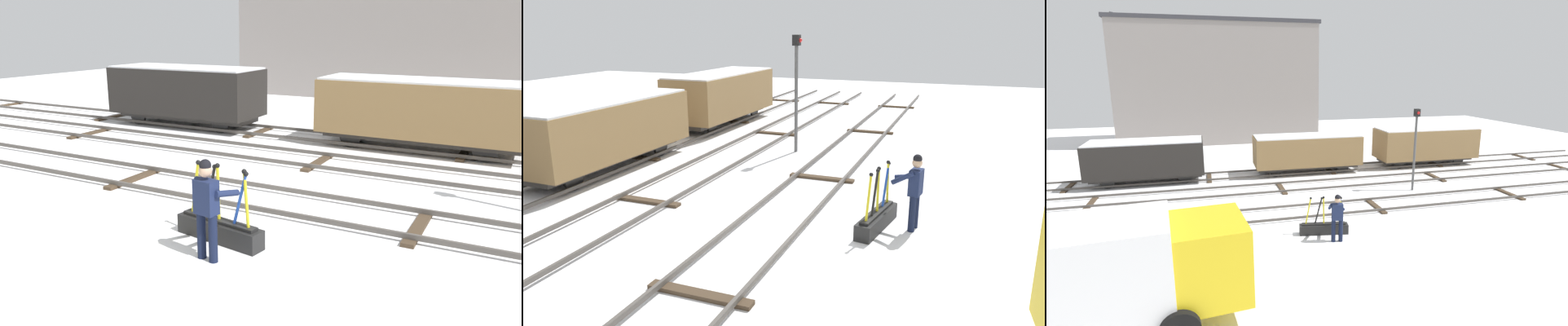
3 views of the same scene
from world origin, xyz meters
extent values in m
plane|color=white|center=(0.00, 0.00, 0.00)|extent=(60.00, 60.00, 0.00)
cube|color=#4C4742|center=(0.00, -0.72, 0.13)|extent=(44.00, 0.07, 0.10)
cube|color=#4C4742|center=(0.00, 0.72, 0.13)|extent=(44.00, 0.07, 0.10)
cube|color=#423323|center=(-3.52, 0.00, 0.04)|extent=(0.24, 1.94, 0.08)
cube|color=#423323|center=(3.52, 0.00, 0.04)|extent=(0.24, 1.94, 0.08)
cube|color=#423323|center=(10.56, 0.00, 0.04)|extent=(0.24, 1.94, 0.08)
cube|color=#4C4742|center=(0.00, 2.92, 0.13)|extent=(44.00, 0.07, 0.10)
cube|color=#4C4742|center=(0.00, 4.36, 0.13)|extent=(44.00, 0.07, 0.10)
cube|color=#423323|center=(-8.80, 3.64, 0.04)|extent=(0.24, 1.94, 0.08)
cube|color=#423323|center=(0.00, 3.64, 0.04)|extent=(0.24, 1.94, 0.08)
cube|color=#423323|center=(8.80, 3.64, 0.04)|extent=(0.24, 1.94, 0.08)
cube|color=#423323|center=(17.60, 3.64, 0.04)|extent=(0.24, 1.94, 0.08)
cube|color=#4C4742|center=(0.00, 5.95, 0.13)|extent=(44.00, 0.07, 0.10)
cube|color=#4C4742|center=(0.00, 7.39, 0.13)|extent=(44.00, 0.07, 0.10)
cube|color=#423323|center=(-10.56, 6.67, 0.04)|extent=(0.24, 1.94, 0.08)
cube|color=#423323|center=(-3.52, 6.67, 0.04)|extent=(0.24, 1.94, 0.08)
cube|color=#423323|center=(3.52, 6.67, 0.04)|extent=(0.24, 1.94, 0.08)
cube|color=#423323|center=(10.56, 6.67, 0.04)|extent=(0.24, 1.94, 0.08)
cube|color=#423323|center=(17.60, 6.67, 0.04)|extent=(0.24, 1.94, 0.08)
cube|color=black|center=(0.44, -2.22, 0.18)|extent=(1.83, 0.65, 0.36)
cube|color=black|center=(0.44, -2.22, 0.39)|extent=(1.63, 0.46, 0.06)
cylinder|color=yellow|center=(-0.14, -2.12, 0.88)|extent=(0.25, 0.10, 1.04)
sphere|color=black|center=(-0.04, -2.14, 1.39)|extent=(0.09, 0.09, 0.09)
cylinder|color=black|center=(0.23, -2.18, 0.87)|extent=(0.31, 0.11, 1.03)
sphere|color=black|center=(0.35, -2.20, 1.38)|extent=(0.09, 0.09, 0.09)
cylinder|color=yellow|center=(0.43, -2.22, 0.88)|extent=(0.08, 0.07, 1.05)
sphere|color=black|center=(0.42, -2.21, 1.41)|extent=(0.09, 0.09, 0.09)
cylinder|color=#1E47B7|center=(0.91, -2.30, 0.86)|extent=(0.35, 0.11, 1.02)
sphere|color=black|center=(1.05, -2.32, 1.37)|extent=(0.09, 0.09, 0.09)
cylinder|color=yellow|center=(1.06, -2.32, 0.88)|extent=(0.15, 0.08, 1.05)
sphere|color=black|center=(1.01, -2.31, 1.41)|extent=(0.09, 0.09, 0.09)
cylinder|color=#111831|center=(0.56, -2.96, 0.41)|extent=(0.15, 0.15, 0.82)
cylinder|color=#111831|center=(0.82, -3.01, 0.41)|extent=(0.15, 0.15, 0.82)
cube|color=#192347|center=(0.69, -2.99, 1.10)|extent=(0.41, 0.30, 0.58)
sphere|color=tan|center=(0.69, -2.99, 1.54)|extent=(0.22, 0.22, 0.22)
sphere|color=black|center=(0.69, -2.99, 1.63)|extent=(0.20, 0.20, 0.20)
cylinder|color=#192347|center=(0.52, -2.72, 1.22)|extent=(0.19, 0.53, 0.38)
cylinder|color=#192347|center=(0.94, -2.76, 1.14)|extent=(0.20, 0.57, 0.22)
cube|color=gold|center=(-3.77, -6.15, 1.50)|extent=(2.11, 2.28, 1.90)
cube|color=black|center=(-2.87, -6.05, 1.83)|extent=(0.22, 1.78, 0.76)
cube|color=silver|center=(-6.86, -6.47, 1.63)|extent=(4.89, 2.67, 2.15)
cylinder|color=black|center=(-4.61, -5.11, 0.45)|extent=(0.92, 0.34, 0.90)
cylinder|color=#4C4C4C|center=(6.36, 1.83, 1.86)|extent=(0.12, 0.12, 3.73)
cube|color=black|center=(6.36, 1.83, 3.91)|extent=(0.24, 0.24, 0.36)
sphere|color=red|center=(6.36, 1.70, 3.91)|extent=(0.14, 0.14, 0.14)
cube|color=gray|center=(-2.19, 19.77, 4.77)|extent=(15.92, 6.14, 9.55)
cube|color=#38383D|center=(-2.19, 19.77, 9.70)|extent=(16.23, 6.26, 0.30)
cube|color=#2D2B28|center=(-6.69, 6.67, 0.40)|extent=(5.58, 1.43, 0.20)
cube|color=black|center=(-6.69, 6.67, 1.36)|extent=(5.88, 2.35, 1.72)
cube|color=white|center=(-6.69, 6.67, 2.25)|extent=(5.76, 2.26, 0.06)
cylinder|color=black|center=(-8.58, 6.03, 0.35)|extent=(0.70, 0.11, 0.70)
cylinder|color=black|center=(-8.60, 7.28, 0.35)|extent=(0.70, 0.11, 0.70)
cylinder|color=black|center=(-4.78, 6.07, 0.35)|extent=(0.70, 0.11, 0.70)
cylinder|color=black|center=(-4.79, 7.32, 0.35)|extent=(0.70, 0.11, 0.70)
cube|color=#2D2B28|center=(9.92, 6.67, 0.40)|extent=(6.01, 1.47, 0.20)
cube|color=olive|center=(9.92, 6.67, 1.40)|extent=(6.34, 2.39, 1.80)
cube|color=white|center=(9.92, 6.67, 2.33)|extent=(6.22, 2.29, 0.06)
cylinder|color=black|center=(7.86, 6.09, 0.35)|extent=(0.70, 0.11, 0.70)
cylinder|color=black|center=(7.88, 7.34, 0.35)|extent=(0.70, 0.11, 0.70)
cylinder|color=black|center=(11.95, 6.01, 0.35)|extent=(0.70, 0.11, 0.70)
cylinder|color=black|center=(11.98, 7.26, 0.35)|extent=(0.70, 0.11, 0.70)
cube|color=#2D2B28|center=(2.15, 6.67, 0.40)|extent=(5.90, 1.38, 0.20)
cube|color=olive|center=(2.15, 6.67, 1.33)|extent=(6.22, 2.25, 1.65)
cube|color=silver|center=(2.15, 6.67, 2.18)|extent=(6.10, 2.16, 0.06)
cylinder|color=black|center=(0.12, 6.11, 0.35)|extent=(0.70, 0.11, 0.70)
cylinder|color=black|center=(0.14, 7.30, 0.35)|extent=(0.70, 0.11, 0.70)
cylinder|color=black|center=(4.15, 6.05, 0.35)|extent=(0.70, 0.11, 0.70)
cylinder|color=black|center=(4.17, 7.24, 0.35)|extent=(0.70, 0.11, 0.70)
ellipsoid|color=#514C47|center=(4.85, 18.03, 9.90)|extent=(0.12, 0.26, 0.11)
sphere|color=#514C47|center=(4.85, 17.93, 9.94)|extent=(0.07, 0.07, 0.07)
ellipsoid|color=#333338|center=(-9.58, 17.18, 9.90)|extent=(0.28, 0.20, 0.11)
sphere|color=#333338|center=(-9.67, 17.14, 9.94)|extent=(0.07, 0.07, 0.07)
camera|label=1|loc=(5.16, -9.53, 3.77)|focal=35.43mm
camera|label=2|loc=(-9.94, -4.00, 4.42)|focal=34.15mm
camera|label=3|loc=(-3.62, -15.21, 5.92)|focal=27.11mm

